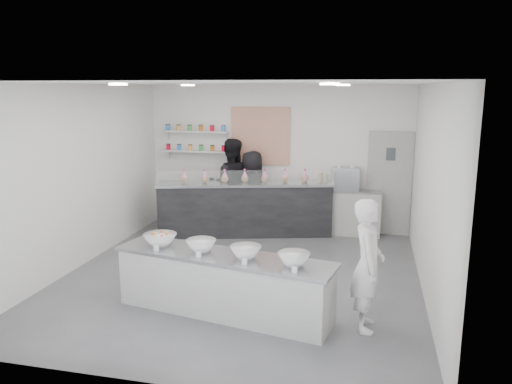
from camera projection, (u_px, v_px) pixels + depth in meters
floor at (241, 277)px, 7.88m from camera, size 6.00×6.00×0.00m
ceiling at (239, 83)px, 7.27m from camera, size 6.00×6.00×0.00m
back_wall at (277, 158)px, 10.43m from camera, size 5.50×0.00×5.50m
left_wall at (78, 177)px, 8.19m from camera, size 0.00×6.00×6.00m
right_wall at (430, 193)px, 6.96m from camera, size 0.00×6.00×6.00m
back_door at (389, 184)px, 9.98m from camera, size 0.88×0.04×2.10m
pattern_panel at (260, 136)px, 10.40m from camera, size 1.25×0.03×1.20m
jar_shelf_lower at (196, 151)px, 10.71m from camera, size 1.45×0.22×0.04m
jar_shelf_upper at (196, 132)px, 10.62m from camera, size 1.45×0.22×0.04m
preserve_jars at (195, 138)px, 10.63m from camera, size 1.45×0.10×0.56m
downlight_0 at (118, 84)px, 6.63m from camera, size 0.24×0.24×0.02m
downlight_1 at (330, 84)px, 6.01m from camera, size 0.24×0.24×0.02m
downlight_2 at (188, 85)px, 9.11m from camera, size 0.24×0.24×0.02m
downlight_3 at (343, 85)px, 8.48m from camera, size 0.24×0.24×0.02m
prep_counter at (223, 284)px, 6.55m from camera, size 3.05×1.23×0.81m
back_bar at (245, 209)px, 10.06m from camera, size 3.54×1.53×1.08m
sneeze_guard at (245, 178)px, 9.62m from camera, size 3.33×0.92×0.30m
espresso_ledge at (350, 212)px, 10.09m from camera, size 1.24×0.40×0.92m
espresso_machine at (345, 179)px, 9.98m from camera, size 0.57×0.39×0.43m
cup_stacks at (323, 181)px, 10.09m from camera, size 0.24×0.24×0.32m
prep_bowls at (223, 249)px, 6.45m from camera, size 2.40×0.94×0.16m
label_cards at (218, 266)px, 5.95m from camera, size 2.01×0.04×0.07m
cookie_bags at (245, 176)px, 9.92m from camera, size 2.50×0.81×0.27m
woman_prep at (368, 265)px, 6.06m from camera, size 0.43×0.62×1.65m
staff_left at (231, 185)px, 10.36m from camera, size 1.09×0.94×1.92m
staff_right at (252, 191)px, 10.29m from camera, size 0.91×0.69×1.68m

